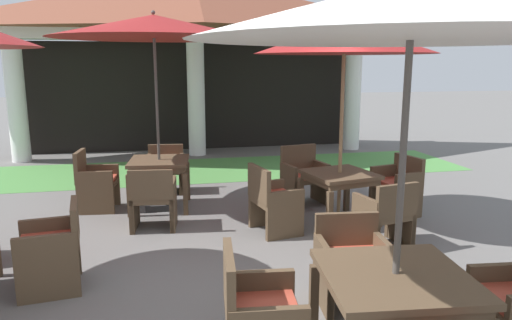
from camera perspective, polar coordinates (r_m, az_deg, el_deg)
name	(u,v)px	position (r m, az deg, el deg)	size (l,w,h in m)	color
ground_plane	(271,308)	(4.59, 1.82, -17.12)	(60.00, 60.00, 0.00)	slate
background_pavilion	(194,16)	(11.71, -7.37, 16.58)	(9.13, 3.19, 4.16)	white
lawn_strip	(205,170)	(10.10, -6.07, -1.14)	(10.93, 2.35, 0.01)	#519347
patio_table_near_foreground	(159,166)	(7.44, -11.37, -0.76)	(0.96, 0.96, 0.76)	brown
patio_umbrella_near_foreground	(154,28)	(7.30, -12.02, 15.05)	(2.97, 2.97, 2.93)	#2D2D2D
patio_chair_near_foreground_north	(165,169)	(8.42, -10.68, -1.11)	(0.67, 0.59, 0.80)	brown
patio_chair_near_foreground_south	(153,199)	(6.58, -12.08, -4.53)	(0.64, 0.60, 0.85)	brown
patio_chair_near_foreground_west	(96,183)	(7.65, -18.46, -2.62)	(0.60, 0.60, 0.91)	brown
patio_chair_mid_left_east	(53,249)	(5.18, -22.95, -9.64)	(0.64, 0.66, 0.86)	brown
patio_table_mid_right	(340,180)	(6.75, 9.86, -2.32)	(1.01, 1.01, 0.71)	brown
patio_umbrella_mid_right	(344,40)	(6.56, 10.44, 13.83)	(2.39, 2.39, 2.76)	#2D2D2D
patio_chair_mid_right_west	(273,201)	(6.31, 2.00, -4.92)	(0.64, 0.72, 0.89)	brown
patio_chair_mid_right_north	(304,177)	(7.64, 5.65, -2.05)	(0.72, 0.62, 0.91)	brown
patio_chair_mid_right_east	(398,186)	(7.38, 16.43, -2.97)	(0.61, 0.71, 0.85)	brown
patio_chair_mid_right_south	(385,215)	(6.01, 15.07, -6.34)	(0.67, 0.61, 0.83)	brown
patio_table_far_back	(395,285)	(3.68, 16.12, -14.07)	(1.12, 1.12, 0.73)	brown
patio_umbrella_far_back	(412,11)	(3.35, 17.97, 16.40)	(2.91, 2.91, 2.78)	#2D2D2D
patio_chair_far_back_north	(353,263)	(4.62, 11.37, -11.89)	(0.69, 0.64, 0.79)	brown
patio_chair_far_back_west	(258,319)	(3.55, 0.28, -18.31)	(0.60, 0.68, 0.93)	brown
terracotta_urn	(291,174)	(8.85, 4.13, -1.62)	(0.27, 0.27, 0.47)	brown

